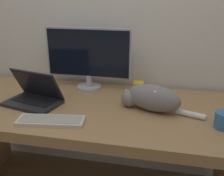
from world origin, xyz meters
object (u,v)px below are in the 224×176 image
cat (151,98)px  coffee_mug (223,120)px  monitor (88,57)px  laptop (34,97)px  external_keyboard (51,121)px

cat → coffee_mug: bearing=-2.1°
cat → coffee_mug: cat is taller
monitor → laptop: size_ratio=1.61×
monitor → external_keyboard: monitor is taller
laptop → coffee_mug: bearing=9.1°
cat → coffee_mug: size_ratio=5.50×
external_keyboard → coffee_mug: 0.88m
monitor → cat: size_ratio=1.21×
laptop → external_keyboard: bearing=-32.7°
laptop → cat: 0.70m
laptop → monitor: bearing=64.7°
laptop → cat: laptop is taller
external_keyboard → cat: bearing=19.7°
external_keyboard → cat: 0.57m
laptop → coffee_mug: 1.07m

